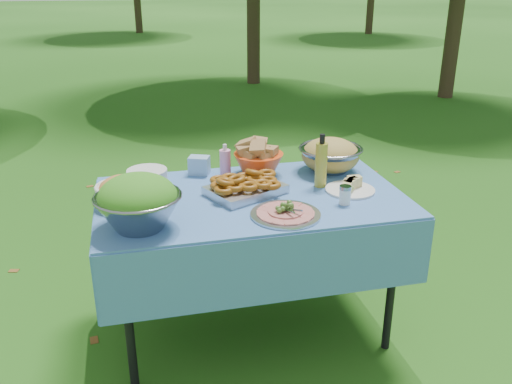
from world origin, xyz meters
TOP-DOWN VIEW (x-y plane):
  - ground at (0.00, 0.00)m, footprint 80.00×80.00m
  - picnic_table at (0.00, 0.00)m, footprint 1.46×0.86m
  - salad_bowl at (-0.54, -0.24)m, footprint 0.43×0.43m
  - pasta_bowl_white at (-0.60, 0.04)m, footprint 0.28×0.28m
  - plate_stack at (-0.48, 0.30)m, footprint 0.25×0.25m
  - wipes_box at (-0.20, 0.36)m, footprint 0.13×0.11m
  - sanitizer_bottle at (-0.07, 0.32)m, footprint 0.07×0.07m
  - bread_bowl at (0.11, 0.29)m, footprint 0.27×0.27m
  - pasta_bowl_steel at (0.50, 0.25)m, footprint 0.44×0.44m
  - fried_tray at (-0.02, 0.03)m, footprint 0.42×0.37m
  - charcuterie_platter at (0.10, -0.26)m, footprint 0.41×0.41m
  - oil_bottle at (0.37, 0.04)m, footprint 0.06×0.06m
  - cheese_plate at (0.49, -0.06)m, footprint 0.29×0.29m
  - shaker at (0.40, -0.20)m, footprint 0.06×0.06m

SIDE VIEW (x-z plane):
  - ground at x=0.00m, z-range 0.00..0.00m
  - picnic_table at x=0.00m, z-range 0.00..0.76m
  - cheese_plate at x=0.49m, z-range 0.76..0.83m
  - plate_stack at x=-0.48m, z-range 0.76..0.83m
  - charcuterie_platter at x=0.10m, z-range 0.76..0.83m
  - fried_tray at x=-0.02m, z-range 0.76..0.84m
  - shaker at x=0.40m, z-range 0.76..0.85m
  - wipes_box at x=-0.20m, z-range 0.76..0.86m
  - pasta_bowl_white at x=-0.60m, z-range 0.76..0.90m
  - sanitizer_bottle at x=-0.07m, z-range 0.76..0.93m
  - bread_bowl at x=0.11m, z-range 0.76..0.94m
  - pasta_bowl_steel at x=0.50m, z-range 0.76..0.94m
  - salad_bowl at x=-0.54m, z-range 0.76..1.00m
  - oil_bottle at x=0.37m, z-range 0.76..1.03m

